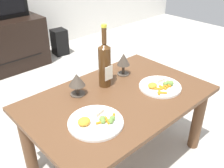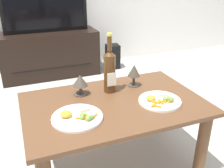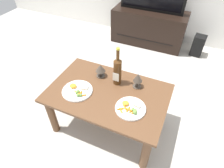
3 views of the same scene
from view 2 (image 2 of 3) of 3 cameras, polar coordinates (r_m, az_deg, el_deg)
ground_plane at (r=1.75m, az=0.44°, el=-17.70°), size 6.40×6.40×0.00m
dining_table at (r=1.53m, az=0.48°, el=-7.07°), size 1.04×0.67×0.47m
tv_stand at (r=3.12m, az=-13.76°, el=6.55°), size 1.11×0.43×0.53m
tv_screen at (r=3.01m, az=-14.76°, el=16.12°), size 0.94×0.05×0.53m
floor_speaker at (r=3.30m, az=0.15°, el=6.20°), size 0.18×0.18×0.31m
wine_bottle at (r=1.55m, az=-0.56°, el=3.19°), size 0.07×0.07×0.37m
goblet_left at (r=1.55m, az=-7.15°, el=0.58°), size 0.09×0.09×0.13m
goblet_right at (r=1.66m, az=4.96°, el=2.77°), size 0.08×0.08×0.15m
dinner_plate_left at (r=1.33m, az=-7.79°, el=-7.28°), size 0.27×0.27×0.05m
dinner_plate_right at (r=1.50m, az=10.69°, el=-3.63°), size 0.25×0.25×0.05m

